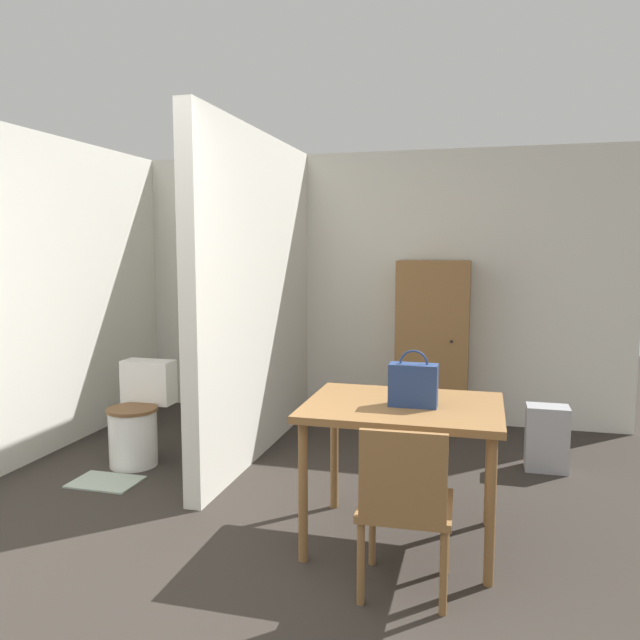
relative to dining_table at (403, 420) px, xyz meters
name	(u,v)px	position (x,y,z in m)	size (l,w,h in m)	color
wall_back	(350,287)	(-0.84, 2.55, 0.56)	(5.09, 0.12, 2.50)	silver
wall_left	(25,297)	(-2.95, 0.66, 0.56)	(0.12, 4.66, 2.50)	silver
partition_wall	(258,295)	(-1.31, 1.29, 0.56)	(0.12, 2.41, 2.50)	silver
dining_table	(403,420)	(0.00, 0.00, 0.00)	(1.05, 0.81, 0.78)	brown
wooden_chair	(405,502)	(0.08, -0.54, -0.24)	(0.44, 0.44, 0.83)	brown
toilet	(138,419)	(-2.10, 0.78, -0.36)	(0.40, 0.52, 0.75)	white
handbag	(413,384)	(0.06, -0.04, 0.21)	(0.26, 0.11, 0.30)	navy
wooden_cabinet	(433,345)	(-0.02, 2.25, 0.06)	(0.62, 0.46, 1.51)	brown
bath_mat	(105,482)	(-2.10, 0.34, -0.69)	(0.46, 0.32, 0.01)	#99A899
space_heater	(547,438)	(0.88, 1.39, -0.45)	(0.30, 0.21, 0.48)	#9E9EA3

